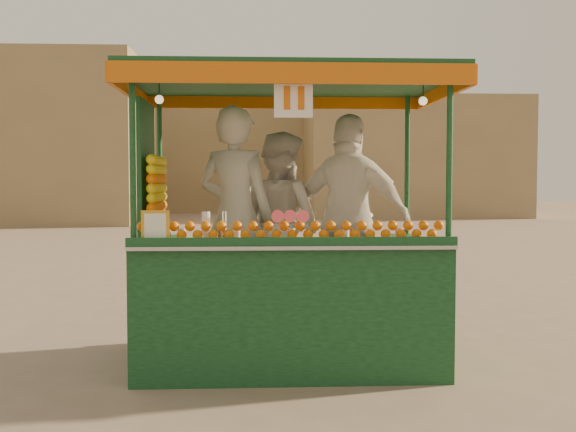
{
  "coord_description": "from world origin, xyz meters",
  "views": [
    {
      "loc": [
        0.17,
        -5.65,
        1.54
      ],
      "look_at": [
        0.45,
        0.01,
        1.24
      ],
      "focal_mm": 42.19,
      "sensor_mm": 36.0,
      "label": 1
    }
  ],
  "objects_px": {
    "juice_cart": "(281,271)",
    "vendor_left": "(235,216)",
    "vendor_right": "(350,219)",
    "vendor_middle": "(280,226)"
  },
  "relations": [
    {
      "from": "vendor_left",
      "to": "vendor_right",
      "type": "bearing_deg",
      "value": -156.43
    },
    {
      "from": "juice_cart",
      "to": "vendor_left",
      "type": "relative_size",
      "value": 1.4
    },
    {
      "from": "juice_cart",
      "to": "vendor_middle",
      "type": "bearing_deg",
      "value": 88.09
    },
    {
      "from": "juice_cart",
      "to": "vendor_left",
      "type": "bearing_deg",
      "value": 138.48
    },
    {
      "from": "vendor_left",
      "to": "vendor_right",
      "type": "relative_size",
      "value": 1.03
    },
    {
      "from": "vendor_middle",
      "to": "vendor_right",
      "type": "height_order",
      "value": "vendor_right"
    },
    {
      "from": "juice_cart",
      "to": "vendor_left",
      "type": "xyz_separation_m",
      "value": [
        -0.38,
        0.34,
        0.45
      ]
    },
    {
      "from": "vendor_middle",
      "to": "vendor_right",
      "type": "distance_m",
      "value": 0.66
    },
    {
      "from": "vendor_middle",
      "to": "vendor_left",
      "type": "bearing_deg",
      "value": 76.7
    },
    {
      "from": "juice_cart",
      "to": "vendor_left",
      "type": "distance_m",
      "value": 0.68
    }
  ]
}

